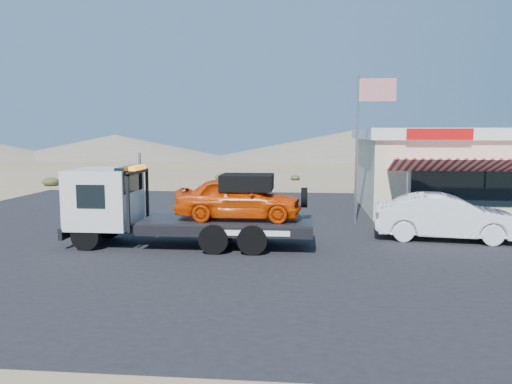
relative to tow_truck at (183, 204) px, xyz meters
The scene contains 7 objects.
ground 1.96m from the tow_truck, 10.62° to the left, with size 120.00×120.00×0.00m, color #866C4C.
asphalt_lot 4.86m from the tow_truck, 44.27° to the left, with size 32.00×24.00×0.02m, color black.
tow_truck is the anchor object (origin of this frame).
white_sedan 9.04m from the tow_truck, 11.67° to the left, with size 1.67×4.80×1.58m, color silver.
jerky_store 15.01m from the tow_truck, 37.94° to the left, with size 10.40×9.97×3.90m.
flagpole 8.21m from the tow_truck, 37.16° to the left, with size 1.55×0.10×6.00m.
distant_hills 56.03m from the tow_truck, 98.66° to the left, with size 126.00×48.00×4.20m.
Camera 1 is at (2.56, -16.06, 3.70)m, focal length 35.00 mm.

